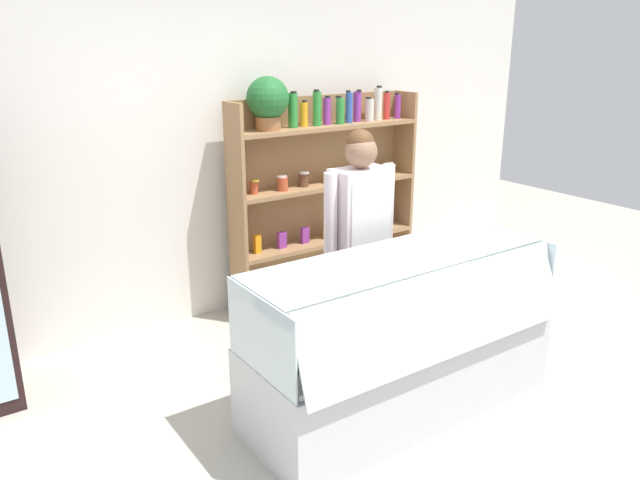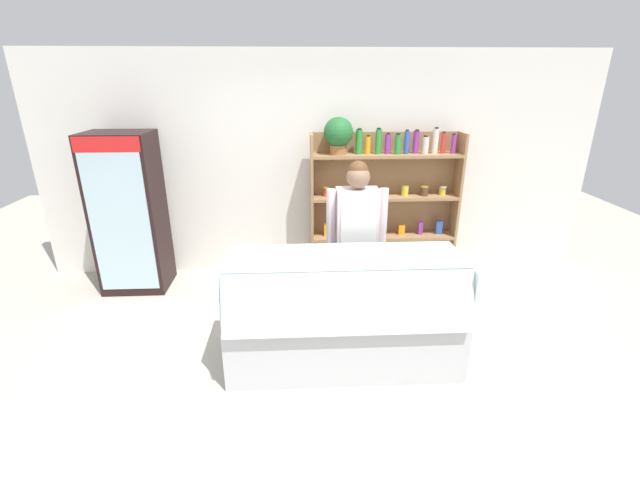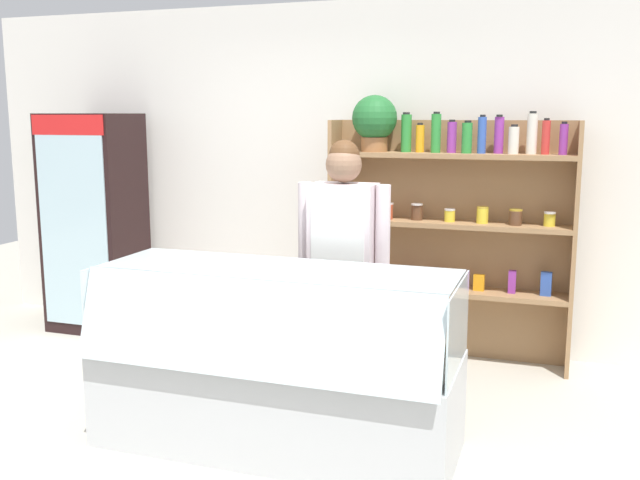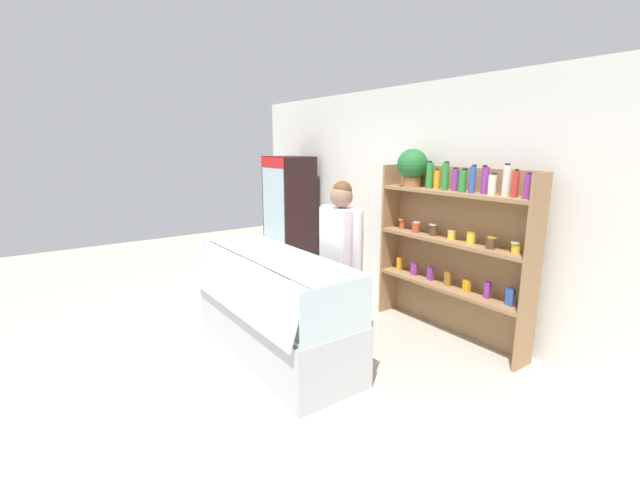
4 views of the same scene
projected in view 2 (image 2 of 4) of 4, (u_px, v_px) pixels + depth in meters
The scene contains 6 objects.
ground_plane at pixel (330, 363), 3.83m from camera, with size 12.00×12.00×0.00m, color #B7B2A3.
back_wall at pixel (319, 166), 5.28m from camera, with size 6.80×0.10×2.70m, color white.
drinks_fridge at pixel (129, 214), 4.90m from camera, with size 0.72×0.58×1.84m.
shelving_unit at pixel (376, 187), 5.12m from camera, with size 1.78×0.33×1.97m.
deli_display_case at pixel (343, 330), 3.75m from camera, with size 1.99×0.80×1.01m.
shop_clerk at pixel (356, 232), 4.12m from camera, with size 0.59×0.25×1.68m.
Camera 2 is at (-0.26, -3.16, 2.41)m, focal length 24.00 mm.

